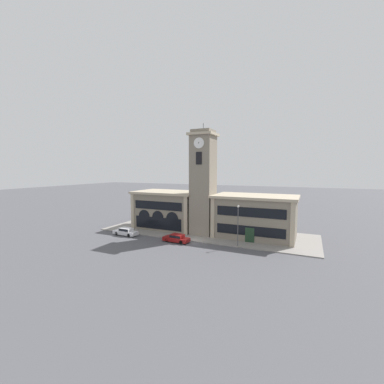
# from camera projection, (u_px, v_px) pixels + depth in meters

# --- Properties ---
(ground_plane) EXTENTS (300.00, 300.00, 0.00)m
(ground_plane) POSITION_uv_depth(u_px,v_px,m) (191.00, 242.00, 43.28)
(ground_plane) COLOR #4C4C51
(sidewalk_kerb) EXTENTS (40.15, 13.35, 0.15)m
(sidewalk_kerb) POSITION_uv_depth(u_px,v_px,m) (206.00, 232.00, 49.31)
(sidewalk_kerb) COLOR gray
(sidewalk_kerb) RESTS_ON ground_plane
(clock_tower) EXTENTS (4.66, 4.66, 20.48)m
(clock_tower) POSITION_uv_depth(u_px,v_px,m) (203.00, 183.00, 47.24)
(clock_tower) COLOR gray
(clock_tower) RESTS_ON ground_plane
(town_hall_left_wing) EXTENTS (13.41, 8.69, 7.67)m
(town_hall_left_wing) POSITION_uv_depth(u_px,v_px,m) (168.00, 209.00, 53.16)
(town_hall_left_wing) COLOR gray
(town_hall_left_wing) RESTS_ON ground_plane
(town_hall_right_wing) EXTENTS (14.50, 8.69, 7.60)m
(town_hall_right_wing) POSITION_uv_depth(u_px,v_px,m) (255.00, 216.00, 45.73)
(town_hall_right_wing) COLOR gray
(town_hall_right_wing) RESTS_ON ground_plane
(parked_car_near) EXTENTS (4.88, 1.99, 1.39)m
(parked_car_near) POSITION_uv_depth(u_px,v_px,m) (126.00, 231.00, 47.39)
(parked_car_near) COLOR silver
(parked_car_near) RESTS_ON ground_plane
(parked_car_mid) EXTENTS (4.60, 2.00, 1.34)m
(parked_car_mid) POSITION_uv_depth(u_px,v_px,m) (177.00, 238.00, 42.94)
(parked_car_mid) COLOR maroon
(parked_car_mid) RESTS_ON ground_plane
(street_lamp) EXTENTS (0.36, 0.36, 6.43)m
(street_lamp) POSITION_uv_depth(u_px,v_px,m) (238.00, 220.00, 40.06)
(street_lamp) COLOR #4C4C51
(street_lamp) RESTS_ON sidewalk_kerb
(bollard) EXTENTS (0.18, 0.18, 1.06)m
(bollard) POSITION_uv_depth(u_px,v_px,m) (175.00, 235.00, 44.79)
(bollard) COLOR black
(bollard) RESTS_ON sidewalk_kerb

